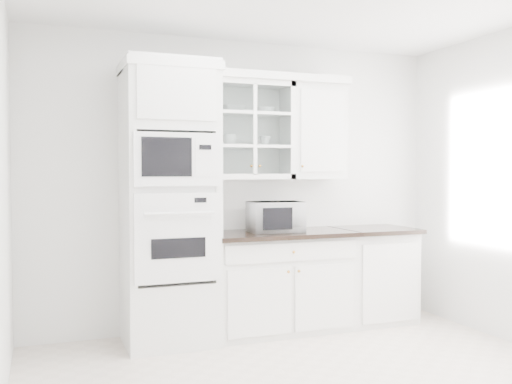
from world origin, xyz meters
name	(u,v)px	position (x,y,z in m)	size (l,w,h in m)	color
room_shell	(299,129)	(0.00, 0.43, 1.78)	(4.00, 3.50, 2.70)	white
oven_column	(169,203)	(-0.75, 1.42, 1.20)	(0.76, 0.68, 2.40)	white
base_cabinet_run	(279,281)	(0.28, 1.45, 0.46)	(1.32, 0.67, 0.92)	white
extra_base_cabinet	(373,274)	(1.28, 1.45, 0.46)	(0.72, 0.67, 0.92)	white
upper_cabinet_glass	(249,130)	(0.03, 1.58, 1.85)	(0.80, 0.33, 0.90)	white
upper_cabinet_solid	(314,132)	(0.71, 1.58, 1.85)	(0.55, 0.33, 0.90)	white
crown_molding	(239,76)	(-0.07, 1.56, 2.33)	(2.14, 0.38, 0.07)	white
countertop_microwave	(275,217)	(0.23, 1.43, 1.06)	(0.48, 0.40, 0.28)	white
bowl_a	(232,109)	(-0.13, 1.57, 2.04)	(0.24, 0.24, 0.06)	white
bowl_b	(265,111)	(0.20, 1.59, 2.04)	(0.19, 0.19, 0.06)	white
cup_a	(230,140)	(-0.16, 1.57, 1.76)	(0.12, 0.12, 0.10)	white
cup_b	(265,141)	(0.18, 1.57, 1.76)	(0.10, 0.10, 0.09)	white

